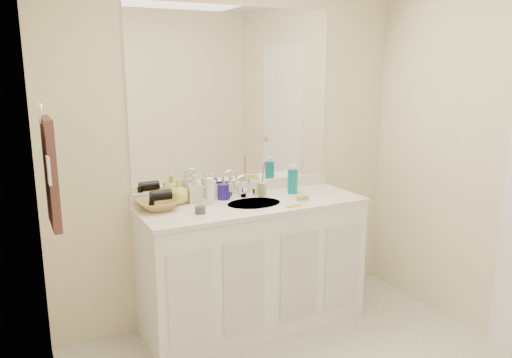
{
  "coord_description": "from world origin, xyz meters",
  "views": [
    {
      "loc": [
        -1.44,
        -1.85,
        1.76
      ],
      "look_at": [
        0.0,
        0.97,
        1.05
      ],
      "focal_mm": 35.0,
      "sensor_mm": 36.0,
      "label": 1
    }
  ],
  "objects": [
    {
      "name": "wall_back",
      "position": [
        0.0,
        1.3,
        1.2
      ],
      "size": [
        2.6,
        0.02,
        2.4
      ],
      "primitive_type": "cube",
      "color": "#F3E6BE",
      "rests_on": "floor"
    },
    {
      "name": "wall_left",
      "position": [
        -1.3,
        0.0,
        1.2
      ],
      "size": [
        0.02,
        2.6,
        2.4
      ],
      "primitive_type": "cube",
      "color": "#F3E6BE",
      "rests_on": "floor"
    },
    {
      "name": "vanity_cabinet",
      "position": [
        0.0,
        1.02,
        0.42
      ],
      "size": [
        1.5,
        0.55,
        0.85
      ],
      "primitive_type": "cube",
      "color": "white",
      "rests_on": "floor"
    },
    {
      "name": "countertop",
      "position": [
        0.0,
        1.02,
        0.86
      ],
      "size": [
        1.52,
        0.57,
        0.03
      ],
      "primitive_type": "cube",
      "color": "white",
      "rests_on": "vanity_cabinet"
    },
    {
      "name": "backsplash",
      "position": [
        0.0,
        1.29,
        0.92
      ],
      "size": [
        1.52,
        0.03,
        0.08
      ],
      "primitive_type": "cube",
      "color": "silver",
      "rests_on": "countertop"
    },
    {
      "name": "sink_basin",
      "position": [
        0.0,
        1.0,
        0.87
      ],
      "size": [
        0.37,
        0.37,
        0.02
      ],
      "primitive_type": "cylinder",
      "color": "silver",
      "rests_on": "countertop"
    },
    {
      "name": "faucet",
      "position": [
        0.0,
        1.18,
        0.94
      ],
      "size": [
        0.02,
        0.02,
        0.11
      ],
      "primitive_type": "cylinder",
      "color": "silver",
      "rests_on": "countertop"
    },
    {
      "name": "mirror",
      "position": [
        0.0,
        1.29,
        1.56
      ],
      "size": [
        1.48,
        0.01,
        1.2
      ],
      "primitive_type": "cube",
      "color": "white",
      "rests_on": "wall_back"
    },
    {
      "name": "blue_mug",
      "position": [
        -0.14,
        1.19,
        0.93
      ],
      "size": [
        0.08,
        0.08,
        0.11
      ],
      "primitive_type": "cylinder",
      "rotation": [
        0.0,
        0.0,
        -0.04
      ],
      "color": "navy",
      "rests_on": "countertop"
    },
    {
      "name": "tan_cup",
      "position": [
        0.13,
        1.14,
        0.93
      ],
      "size": [
        0.09,
        0.09,
        0.1
      ],
      "primitive_type": "cylinder",
      "rotation": [
        0.0,
        0.0,
        -0.3
      ],
      "color": "tan",
      "rests_on": "countertop"
    },
    {
      "name": "toothbrush",
      "position": [
        0.14,
        1.14,
        1.03
      ],
      "size": [
        0.02,
        0.04,
        0.19
      ],
      "primitive_type": "cylinder",
      "rotation": [
        0.14,
        0.0,
        0.4
      ],
      "color": "#E23B5B",
      "rests_on": "tan_cup"
    },
    {
      "name": "mouthwash_bottle",
      "position": [
        0.37,
        1.12,
        0.97
      ],
      "size": [
        0.09,
        0.09,
        0.17
      ],
      "primitive_type": "cylinder",
      "rotation": [
        0.0,
        0.0,
        -0.36
      ],
      "color": "#0A777F",
      "rests_on": "countertop"
    },
    {
      "name": "soap_dish",
      "position": [
        0.32,
        0.91,
        0.89
      ],
      "size": [
        0.1,
        0.08,
        0.01
      ],
      "primitive_type": "cube",
      "rotation": [
        0.0,
        0.0,
        0.1
      ],
      "color": "silver",
      "rests_on": "countertop"
    },
    {
      "name": "green_soap",
      "position": [
        0.32,
        0.91,
        0.9
      ],
      "size": [
        0.07,
        0.05,
        0.02
      ],
      "primitive_type": "cube",
      "rotation": [
        0.0,
        0.0,
        0.04
      ],
      "color": "#A5C32F",
      "rests_on": "soap_dish"
    },
    {
      "name": "orange_comb",
      "position": [
        0.2,
        0.81,
        0.88
      ],
      "size": [
        0.12,
        0.04,
        0.0
      ],
      "primitive_type": "cube",
      "rotation": [
        0.0,
        0.0,
        0.12
      ],
      "color": "orange",
      "rests_on": "countertop"
    },
    {
      "name": "dark_jar",
      "position": [
        -0.4,
        0.94,
        0.9
      ],
      "size": [
        0.07,
        0.07,
        0.05
      ],
      "primitive_type": "cylinder",
      "rotation": [
        0.0,
        0.0,
        0.05
      ],
      "color": "#3D3C44",
      "rests_on": "countertop"
    },
    {
      "name": "extra_white_bottle",
      "position": [
        -0.27,
        1.11,
        0.97
      ],
      "size": [
        0.07,
        0.07,
        0.17
      ],
      "primitive_type": "cylinder",
      "rotation": [
        0.0,
        0.0,
        -0.31
      ],
      "color": "white",
      "rests_on": "countertop"
    },
    {
      "name": "soap_bottle_white",
      "position": [
        -0.21,
        1.22,
        0.97
      ],
      "size": [
        0.09,
        0.09,
        0.18
      ],
      "primitive_type": "imported",
      "rotation": [
        0.0,
        0.0,
        -0.3
      ],
      "color": "white",
      "rests_on": "countertop"
    },
    {
      "name": "soap_bottle_cream",
      "position": [
        -0.34,
        1.2,
        0.97
      ],
      "size": [
        0.1,
        0.1,
        0.19
      ],
      "primitive_type": "imported",
      "rotation": [
        0.0,
        0.0,
        -0.19
      ],
      "color": "beige",
      "rests_on": "countertop"
    },
    {
      "name": "soap_bottle_yellow",
      "position": [
        -0.45,
        1.21,
        0.96
      ],
      "size": [
        0.15,
        0.15,
        0.16
      ],
      "primitive_type": "imported",
      "rotation": [
        0.0,
        0.0,
        0.16
      ],
      "color": "#DECD56",
      "rests_on": "countertop"
    },
    {
      "name": "wicker_basket",
      "position": [
        -0.61,
        1.15,
        0.91
      ],
      "size": [
        0.28,
        0.28,
        0.06
      ],
      "primitive_type": "imported",
      "rotation": [
        0.0,
        0.0,
        0.1
      ],
      "color": "#9F8140",
      "rests_on": "countertop"
    },
    {
      "name": "hair_dryer",
      "position": [
        -0.59,
        1.15,
        0.97
      ],
      "size": [
        0.14,
        0.07,
        0.07
      ],
      "primitive_type": "cylinder",
      "rotation": [
        0.0,
        1.57,
        -0.04
      ],
      "color": "black",
      "rests_on": "wicker_basket"
    },
    {
      "name": "towel_ring",
      "position": [
        -1.27,
        0.77,
        1.55
      ],
      "size": [
        0.01,
        0.11,
        0.11
      ],
      "primitive_type": "torus",
      "rotation": [
        0.0,
        1.57,
        0.0
      ],
      "color": "silver",
      "rests_on": "wall_left"
    },
    {
      "name": "hand_towel",
      "position": [
        -1.25,
        0.77,
        1.25
      ],
      "size": [
        0.04,
        0.32,
        0.55
      ],
      "primitive_type": "cube",
      "color": "#371F1D",
      "rests_on": "towel_ring"
    },
    {
      "name": "switch_plate",
      "position": [
        -1.27,
        0.57,
        1.3
      ],
      "size": [
        0.01,
        0.08,
        0.13
      ],
      "primitive_type": "cube",
      "color": "white",
      "rests_on": "wall_left"
    }
  ]
}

